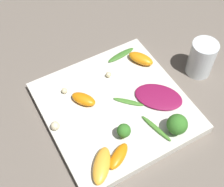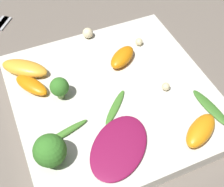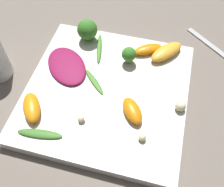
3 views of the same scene
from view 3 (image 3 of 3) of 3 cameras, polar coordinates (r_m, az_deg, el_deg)
The scene contains 15 objects.
ground_plane at distance 0.51m, azimuth -1.12°, elevation -0.51°, with size 2.40×2.40×0.00m, color #6B6056.
plate at distance 0.50m, azimuth -1.14°, elevation 0.19°, with size 0.30×0.30×0.02m.
radicchio_leaf_0 at distance 0.53m, azimuth -9.82°, elevation 6.01°, with size 0.12×0.12×0.01m.
orange_segment_0 at distance 0.46m, azimuth 4.45°, elevation -3.75°, with size 0.06×0.06×0.02m.
orange_segment_1 at distance 0.55m, azimuth 11.74°, elevation 8.89°, with size 0.07×0.08×0.02m.
orange_segment_2 at distance 0.55m, azimuth 7.79°, elevation 9.49°, with size 0.06×0.05×0.02m.
orange_segment_3 at distance 0.48m, azimuth -17.10°, elevation -2.94°, with size 0.06×0.07×0.02m.
broccoli_floret_0 at distance 0.57m, azimuth -5.40°, elevation 13.62°, with size 0.04×0.04×0.05m.
broccoli_floret_1 at distance 0.52m, azimuth 3.70°, elevation 8.44°, with size 0.03×0.03×0.04m.
arugula_sprig_0 at distance 0.50m, azimuth -3.88°, elevation 2.61°, with size 0.06×0.06×0.00m.
arugula_sprig_1 at distance 0.56m, azimuth -2.80°, elevation 9.83°, with size 0.03×0.08×0.01m.
arugula_sprig_2 at distance 0.46m, azimuth -15.42°, elevation -8.46°, with size 0.08×0.03×0.01m.
macadamia_nut_0 at distance 0.44m, azimuth 6.58°, elevation -9.50°, with size 0.01×0.01×0.01m.
macadamia_nut_1 at distance 0.48m, azimuth 14.68°, elevation -2.69°, with size 0.02×0.02×0.02m.
macadamia_nut_2 at distance 0.46m, azimuth -6.72°, elevation -5.54°, with size 0.01×0.01×0.01m.
Camera 3 is at (0.08, -0.27, 0.43)m, focal length 42.00 mm.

